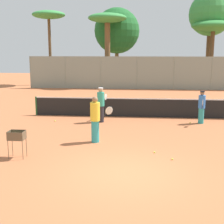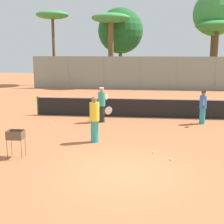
{
  "view_description": "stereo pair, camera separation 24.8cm",
  "coord_description": "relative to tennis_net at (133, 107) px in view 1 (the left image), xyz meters",
  "views": [
    {
      "loc": [
        0.4,
        -8.91,
        3.71
      ],
      "look_at": [
        -0.85,
        4.53,
        1.0
      ],
      "focal_mm": 50.0,
      "sensor_mm": 36.0,
      "label": 1
    },
    {
      "loc": [
        0.65,
        -8.88,
        3.71
      ],
      "look_at": [
        -0.85,
        4.53,
        1.0
      ],
      "focal_mm": 50.0,
      "sensor_mm": 36.0,
      "label": 2
    }
  ],
  "objects": [
    {
      "name": "tennis_ball_4",
      "position": [
        2.96,
        -1.27,
        -0.53
      ],
      "size": [
        0.07,
        0.07,
        0.07
      ],
      "primitive_type": "sphere",
      "color": "#D1E54C",
      "rests_on": "ground_plane"
    },
    {
      "name": "ground_plane",
      "position": [
        0.0,
        -8.23,
        -0.56
      ],
      "size": [
        80.0,
        80.0,
        0.0
      ],
      "primitive_type": "plane",
      "color": "#B7663D"
    },
    {
      "name": "tree_4",
      "position": [
        7.65,
        16.48,
        5.37
      ],
      "size": [
        4.4,
        4.4,
        6.62
      ],
      "color": "brown",
      "rests_on": "ground_plane"
    },
    {
      "name": "tennis_ball_0",
      "position": [
        0.94,
        -6.17,
        -0.53
      ],
      "size": [
        0.07,
        0.07,
        0.07
      ],
      "primitive_type": "sphere",
      "color": "#D1E54C",
      "rests_on": "ground_plane"
    },
    {
      "name": "tennis_ball_2",
      "position": [
        -4.06,
        -1.52,
        -0.53
      ],
      "size": [
        0.07,
        0.07,
        0.07
      ],
      "primitive_type": "sphere",
      "color": "#D1E54C",
      "rests_on": "ground_plane"
    },
    {
      "name": "tree_3",
      "position": [
        -3.02,
        14.79,
        5.8
      ],
      "size": [
        3.85,
        3.85,
        7.28
      ],
      "color": "brown",
      "rests_on": "ground_plane"
    },
    {
      "name": "player_red_cap",
      "position": [
        -1.4,
        -5.0,
        0.41
      ],
      "size": [
        0.95,
        0.39,
        1.88
      ],
      "rotation": [
        0.0,
        0.0,
        0.17
      ],
      "color": "teal",
      "rests_on": "ground_plane"
    },
    {
      "name": "parked_car",
      "position": [
        2.15,
        17.47,
        0.1
      ],
      "size": [
        4.2,
        1.7,
        1.6
      ],
      "color": "#3F4C8C",
      "rests_on": "ground_plane"
    },
    {
      "name": "ball_cart",
      "position": [
        -3.85,
        -7.11,
        0.17
      ],
      "size": [
        0.56,
        0.41,
        0.96
      ],
      "color": "brown",
      "rests_on": "ground_plane"
    },
    {
      "name": "player_white_outfit",
      "position": [
        3.49,
        -1.26,
        0.31
      ],
      "size": [
        0.35,
        0.9,
        1.67
      ],
      "rotation": [
        0.0,
        0.0,
        4.6
      ],
      "color": "teal",
      "rests_on": "ground_plane"
    },
    {
      "name": "player_yellow_shirt",
      "position": [
        -1.63,
        -1.42,
        0.38
      ],
      "size": [
        0.47,
        0.89,
        1.8
      ],
      "rotation": [
        0.0,
        0.0,
        1.2
      ],
      "color": "#26262D",
      "rests_on": "ground_plane"
    },
    {
      "name": "tennis_ball_3",
      "position": [
        1.52,
        -6.85,
        -0.53
      ],
      "size": [
        0.07,
        0.07,
        0.07
      ],
      "primitive_type": "sphere",
      "color": "#D1E54C",
      "rests_on": "ground_plane"
    },
    {
      "name": "tree_2",
      "position": [
        -2.34,
        18.16,
        5.16
      ],
      "size": [
        4.97,
        4.97,
        8.22
      ],
      "color": "brown",
      "rests_on": "ground_plane"
    },
    {
      "name": "tree_1",
      "position": [
        -9.24,
        15.71,
        6.48
      ],
      "size": [
        3.41,
        3.41,
        7.68
      ],
      "color": "brown",
      "rests_on": "ground_plane"
    },
    {
      "name": "back_fence",
      "position": [
        0.0,
        12.63,
        0.98
      ],
      "size": [
        20.85,
        0.08,
        3.08
      ],
      "color": "gray",
      "rests_on": "ground_plane"
    },
    {
      "name": "tennis_net",
      "position": [
        0.0,
        0.0,
        0.0
      ],
      "size": [
        11.23,
        0.1,
        1.07
      ],
      "color": "#26592D",
      "rests_on": "ground_plane"
    },
    {
      "name": "tree_0",
      "position": [
        7.58,
        17.83,
        6.75
      ],
      "size": [
        4.54,
        4.54,
        9.65
      ],
      "color": "brown",
      "rests_on": "ground_plane"
    }
  ]
}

